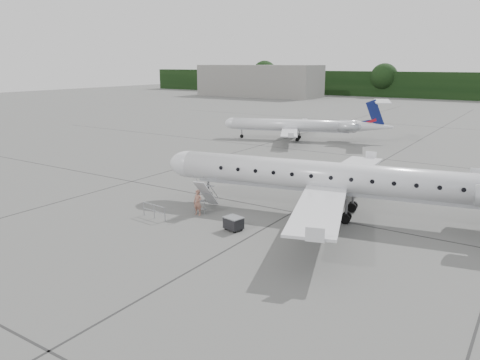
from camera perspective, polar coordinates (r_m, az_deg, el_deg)
The scene contains 8 objects.
ground at distance 27.34m, azimuth 9.47°, elevation -9.05°, with size 320.00×320.00×0.00m, color #555553.
terminal_building at distance 155.38m, azimuth 2.33°, elevation 12.00°, with size 40.00×14.00×10.00m, color slate.
main_regional_jet at distance 33.53m, azimuth 11.70°, elevation 2.07°, with size 29.95×21.57×7.68m, color silver, non-canonical shape.
airstair at distance 34.78m, azimuth -4.13°, elevation -1.72°, with size 0.85×2.48×2.41m, color silver, non-canonical shape.
passenger at distance 33.66m, azimuth -5.17°, elevation -2.75°, with size 0.68×0.45×1.87m, color #946151.
safety_railing at distance 33.47m, azimuth -10.42°, elevation -3.81°, with size 2.20×0.08×1.00m, color gray, non-canonical shape.
baggage_cart at distance 30.67m, azimuth -0.80°, elevation -5.28°, with size 1.11×0.90×0.96m, color black, non-canonical shape.
bg_regional_left at distance 66.86m, azimuth 6.50°, elevation 7.36°, with size 22.24×16.01×5.83m, color silver, non-canonical shape.
Camera 1 is at (9.87, -23.16, 10.66)m, focal length 35.00 mm.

